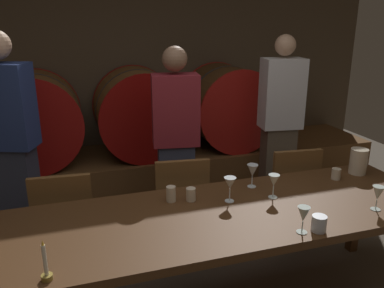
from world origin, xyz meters
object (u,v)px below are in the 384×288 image
chair_center (181,203)px  cup_far_left (171,194)px  candle_center (46,269)px  wine_glass_right (274,181)px  wine_barrel_left (35,120)px  wine_barrel_right (227,106)px  guest_right (280,125)px  wine_barrel_center (139,112)px  guest_left (11,150)px  chair_left (66,222)px  wine_glass_left (230,184)px  wine_glass_far_right (378,194)px  wine_glass_center_right (252,171)px  cup_far_right (336,174)px  cup_center_right (319,223)px  pitcher (358,161)px  wine_glass_center_left (303,215)px  guest_center (176,144)px  cup_center_left (191,194)px  dining_table (218,222)px  chair_right (289,191)px

chair_center → cup_far_left: (-0.19, -0.46, 0.31)m
candle_center → wine_glass_right: bearing=18.0°
wine_barrel_left → wine_barrel_right: same height
guest_right → wine_barrel_center: bearing=-26.4°
guest_left → chair_left: bearing=149.0°
wine_glass_left → wine_glass_far_right: wine_glass_left is taller
wine_barrel_left → wine_glass_center_right: 2.32m
guest_right → cup_far_right: size_ratio=21.78×
cup_far_left → cup_center_right: bearing=-41.7°
wine_barrel_right → pitcher: 1.82m
wine_barrel_right → guest_left: guest_left is taller
guest_right → wine_glass_center_left: size_ratio=11.26×
guest_left → guest_center: guest_left is taller
wine_barrel_right → cup_center_left: wine_barrel_right is taller
wine_glass_right → cup_far_right: 0.61m
guest_center → cup_center_left: (-0.14, -0.86, -0.06)m
candle_center → wine_glass_center_right: 1.47m
wine_barrel_center → dining_table: (0.09, -2.07, -0.23)m
wine_glass_center_left → guest_right: bearing=64.4°
wine_barrel_center → wine_barrel_right: (1.01, 0.00, 0.00)m
cup_far_left → wine_glass_far_right: bearing=-23.0°
chair_center → wine_glass_center_right: bearing=141.2°
wine_barrel_center → wine_glass_center_left: (0.44, -2.42, -0.06)m
chair_center → wine_glass_center_right: 0.68m
wine_barrel_center → wine_glass_center_right: bearing=-75.7°
wine_barrel_center → cup_center_right: wine_barrel_center is taller
wine_glass_center_right → cup_far_right: bearing=-5.3°
candle_center → cup_far_left: candle_center is taller
cup_center_right → candle_center: bearing=179.8°
chair_right → wine_glass_center_right: (-0.53, -0.35, 0.38)m
guest_right → wine_glass_left: size_ratio=10.60×
wine_barrel_left → cup_center_left: (1.03, -1.86, -0.12)m
cup_center_left → cup_center_right: bearing=-46.0°
wine_glass_right → cup_center_left: 0.54m
pitcher → wine_glass_far_right: size_ratio=1.25×
cup_center_right → cup_far_right: 0.81m
cup_center_left → cup_far_right: cup_center_left is taller
wine_barrel_center → cup_far_left: 1.84m
wine_barrel_right → wine_glass_center_right: (-0.55, -1.78, -0.05)m
cup_far_left → pitcher: bearing=1.4°
chair_left → candle_center: (-0.06, -1.02, 0.32)m
guest_left → wine_glass_right: bearing=169.4°
guest_left → wine_glass_far_right: (2.17, -1.35, -0.07)m
wine_glass_center_left → wine_glass_far_right: (0.58, 0.10, -0.00)m
pitcher → cup_far_right: bearing=-168.6°
wine_barrel_right → wine_glass_right: bearing=-104.2°
chair_center → pitcher: pitcher is taller
guest_center → wine_glass_right: 1.05m
pitcher → wine_glass_center_right: bearing=179.1°
guest_right → candle_center: bearing=45.9°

